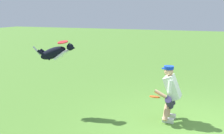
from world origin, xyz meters
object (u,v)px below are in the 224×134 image
Objects in this scene: person at (170,92)px; frisbee_held at (155,97)px; dog at (55,53)px; frisbee_flying at (63,42)px.

person is 0.40m from frisbee_held.
frisbee_held is (-2.46, -0.16, -0.90)m from dog.
frisbee_flying reaches higher than person.
person is at bearing -145.16° from frisbee_held.
frisbee_flying is (2.57, 0.34, 1.07)m from person.
frisbee_flying is (-0.21, -0.04, 0.26)m from dog.
person is 5.48× the size of frisbee_held.
dog reaches higher than frisbee_held.
frisbee_flying is 1.07× the size of frisbee_held.
dog is 4.27× the size of frisbee_flying.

